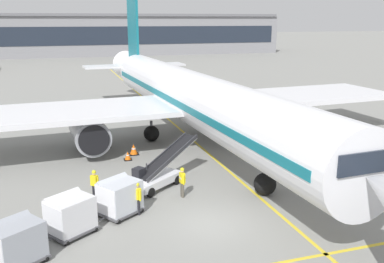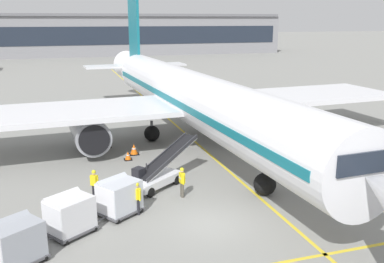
% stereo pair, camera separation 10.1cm
% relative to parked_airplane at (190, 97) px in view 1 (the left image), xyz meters
% --- Properties ---
extents(ground_plane, '(600.00, 600.00, 0.00)m').
position_rel_parked_airplane_xyz_m(ground_plane, '(-3.48, -14.42, -3.62)').
color(ground_plane, gray).
extents(parked_airplane, '(37.27, 47.76, 15.66)m').
position_rel_parked_airplane_xyz_m(parked_airplane, '(0.00, 0.00, 0.00)').
color(parked_airplane, white).
rests_on(parked_airplane, ground).
extents(belt_loader, '(5.16, 4.25, 2.55)m').
position_rel_parked_airplane_xyz_m(belt_loader, '(-4.85, -8.88, -2.82)').
color(belt_loader, silver).
rests_on(belt_loader, ground).
extents(baggage_cart_lead, '(2.71, 2.44, 1.91)m').
position_rel_parked_airplane_xyz_m(baggage_cart_lead, '(-7.55, -12.02, -2.63)').
color(baggage_cart_lead, '#515156').
rests_on(baggage_cart_lead, ground).
extents(baggage_cart_second, '(2.71, 2.44, 1.91)m').
position_rel_parked_airplane_xyz_m(baggage_cart_second, '(-10.01, -13.39, -2.63)').
color(baggage_cart_second, '#515156').
rests_on(baggage_cart_second, ground).
extents(baggage_cart_third, '(2.71, 2.44, 1.91)m').
position_rel_parked_airplane_xyz_m(baggage_cart_third, '(-12.18, -15.35, -2.63)').
color(baggage_cart_third, '#515156').
rests_on(baggage_cart_third, ground).
extents(ground_crew_by_loader, '(0.38, 0.53, 1.74)m').
position_rel_parked_airplane_xyz_m(ground_crew_by_loader, '(-6.67, -12.31, -2.63)').
color(ground_crew_by_loader, black).
rests_on(ground_crew_by_loader, ground).
extents(ground_crew_by_carts, '(0.28, 0.57, 1.74)m').
position_rel_parked_airplane_xyz_m(ground_crew_by_carts, '(-3.88, -10.88, -2.63)').
color(ground_crew_by_carts, '#514C42').
rests_on(ground_crew_by_carts, ground).
extents(ground_crew_marshaller, '(0.44, 0.44, 1.74)m').
position_rel_parked_airplane_xyz_m(ground_crew_marshaller, '(-8.57, -9.82, -2.63)').
color(ground_crew_marshaller, black).
rests_on(ground_crew_marshaller, ground).
extents(safety_cone_engine_keepout, '(0.71, 0.71, 0.79)m').
position_rel_parked_airplane_xyz_m(safety_cone_engine_keepout, '(-5.10, -2.29, -3.24)').
color(safety_cone_engine_keepout, black).
rests_on(safety_cone_engine_keepout, ground).
extents(safety_cone_wingtip, '(0.54, 0.54, 0.62)m').
position_rel_parked_airplane_xyz_m(safety_cone_wingtip, '(-5.73, -3.45, -3.33)').
color(safety_cone_wingtip, black).
rests_on(safety_cone_wingtip, ground).
extents(safety_cone_nose_mark, '(0.66, 0.66, 0.75)m').
position_rel_parked_airplane_xyz_m(safety_cone_nose_mark, '(-6.82, 0.18, -3.26)').
color(safety_cone_nose_mark, black).
rests_on(safety_cone_nose_mark, ground).
extents(apron_guidance_line_lead_in, '(0.20, 110.00, 0.01)m').
position_rel_parked_airplane_xyz_m(apron_guidance_line_lead_in, '(0.23, -0.86, -3.62)').
color(apron_guidance_line_lead_in, yellow).
rests_on(apron_guidance_line_lead_in, ground).
extents(apron_guidance_line_stop_bar, '(12.00, 0.20, 0.01)m').
position_rel_parked_airplane_xyz_m(apron_guidance_line_stop_bar, '(0.05, -18.53, -3.62)').
color(apron_guidance_line_stop_bar, yellow).
rests_on(apron_guidance_line_stop_bar, ground).
extents(terminal_building, '(118.71, 21.84, 11.23)m').
position_rel_parked_airplane_xyz_m(terminal_building, '(-5.71, 95.26, 1.94)').
color(terminal_building, gray).
rests_on(terminal_building, ground).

